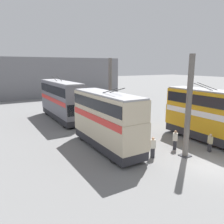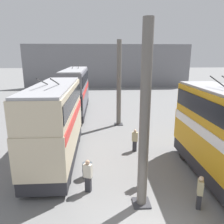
{
  "view_description": "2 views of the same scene",
  "coord_description": "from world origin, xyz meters",
  "px_view_note": "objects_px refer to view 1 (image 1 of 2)",
  "views": [
    {
      "loc": [
        -9.09,
        14.0,
        7.44
      ],
      "look_at": [
        13.27,
        0.61,
        1.83
      ],
      "focal_mm": 35.0,
      "sensor_mm": 36.0,
      "label": 1
    },
    {
      "loc": [
        -6.45,
        1.93,
        6.84
      ],
      "look_at": [
        10.53,
        0.92,
        2.42
      ],
      "focal_mm": 35.0,
      "sensor_mm": 36.0,
      "label": 2
    }
  ],
  "objects_px": {
    "bus_right_mid": "(106,117)",
    "person_by_left_row": "(210,142)",
    "bus_left_far": "(214,114)",
    "oil_drum": "(141,147)",
    "bus_right_far": "(61,98)",
    "person_by_right_row": "(153,147)",
    "person_aisle_midway": "(146,128)",
    "person_aisle_foreground": "(175,139)"
  },
  "relations": [
    {
      "from": "bus_right_mid",
      "to": "person_by_right_row",
      "type": "xyz_separation_m",
      "value": [
        -3.74,
        -2.21,
        -1.95
      ]
    },
    {
      "from": "person_by_left_row",
      "to": "person_aisle_foreground",
      "type": "relative_size",
      "value": 0.92
    },
    {
      "from": "bus_right_far",
      "to": "person_aisle_foreground",
      "type": "distance_m",
      "value": 17.0
    },
    {
      "from": "bus_right_far",
      "to": "person_aisle_midway",
      "type": "relative_size",
      "value": 6.82
    },
    {
      "from": "bus_right_far",
      "to": "person_by_right_row",
      "type": "xyz_separation_m",
      "value": [
        -16.44,
        -2.21,
        -2.05
      ]
    },
    {
      "from": "bus_right_far",
      "to": "oil_drum",
      "type": "relative_size",
      "value": 12.53
    },
    {
      "from": "person_by_right_row",
      "to": "oil_drum",
      "type": "bearing_deg",
      "value": 26.74
    },
    {
      "from": "bus_right_mid",
      "to": "oil_drum",
      "type": "relative_size",
      "value": 9.91
    },
    {
      "from": "person_aisle_midway",
      "to": "bus_left_far",
      "type": "bearing_deg",
      "value": -124.93
    },
    {
      "from": "person_by_left_row",
      "to": "oil_drum",
      "type": "height_order",
      "value": "person_by_left_row"
    },
    {
      "from": "bus_left_far",
      "to": "oil_drum",
      "type": "bearing_deg",
      "value": 78.05
    },
    {
      "from": "bus_right_far",
      "to": "oil_drum",
      "type": "xyz_separation_m",
      "value": [
        -15.09,
        -2.1,
        -2.54
      ]
    },
    {
      "from": "bus_right_mid",
      "to": "person_aisle_foreground",
      "type": "distance_m",
      "value": 6.44
    },
    {
      "from": "person_aisle_midway",
      "to": "bus_right_far",
      "type": "bearing_deg",
      "value": 40.13
    },
    {
      "from": "bus_left_far",
      "to": "bus_right_mid",
      "type": "height_order",
      "value": "bus_left_far"
    },
    {
      "from": "person_by_left_row",
      "to": "bus_right_mid",
      "type": "bearing_deg",
      "value": 165.0
    },
    {
      "from": "bus_left_far",
      "to": "person_aisle_midway",
      "type": "xyz_separation_m",
      "value": [
        5.0,
        4.15,
        -2.04
      ]
    },
    {
      "from": "bus_right_far",
      "to": "person_by_left_row",
      "type": "height_order",
      "value": "bus_right_far"
    },
    {
      "from": "person_aisle_midway",
      "to": "person_by_right_row",
      "type": "height_order",
      "value": "person_by_right_row"
    },
    {
      "from": "person_by_right_row",
      "to": "bus_right_mid",
      "type": "bearing_deg",
      "value": 52.69
    },
    {
      "from": "person_aisle_foreground",
      "to": "oil_drum",
      "type": "xyz_separation_m",
      "value": [
        0.99,
        3.02,
        -0.49
      ]
    },
    {
      "from": "bus_left_far",
      "to": "bus_right_mid",
      "type": "distance_m",
      "value": 10.33
    },
    {
      "from": "person_by_right_row",
      "to": "person_aisle_foreground",
      "type": "relative_size",
      "value": 1.0
    },
    {
      "from": "person_by_right_row",
      "to": "person_by_left_row",
      "type": "distance_m",
      "value": 5.37
    },
    {
      "from": "bus_right_far",
      "to": "bus_left_far",
      "type": "bearing_deg",
      "value": -150.21
    },
    {
      "from": "bus_right_mid",
      "to": "person_by_left_row",
      "type": "relative_size",
      "value": 5.5
    },
    {
      "from": "person_aisle_foreground",
      "to": "person_aisle_midway",
      "type": "bearing_deg",
      "value": 45.6
    },
    {
      "from": "oil_drum",
      "to": "bus_left_far",
      "type": "bearing_deg",
      "value": -101.95
    },
    {
      "from": "person_by_right_row",
      "to": "person_by_left_row",
      "type": "bearing_deg",
      "value": -85.08
    },
    {
      "from": "person_aisle_midway",
      "to": "person_by_right_row",
      "type": "distance_m",
      "value": 5.73
    },
    {
      "from": "bus_left_far",
      "to": "bus_right_far",
      "type": "xyz_separation_m",
      "value": [
        16.66,
        9.54,
        0.08
      ]
    },
    {
      "from": "bus_right_far",
      "to": "person_by_left_row",
      "type": "relative_size",
      "value": 6.96
    },
    {
      "from": "person_by_right_row",
      "to": "oil_drum",
      "type": "relative_size",
      "value": 1.95
    },
    {
      "from": "person_aisle_midway",
      "to": "person_by_right_row",
      "type": "bearing_deg",
      "value": 161.68
    },
    {
      "from": "bus_right_far",
      "to": "oil_drum",
      "type": "bearing_deg",
      "value": -172.09
    },
    {
      "from": "person_by_right_row",
      "to": "person_by_left_row",
      "type": "height_order",
      "value": "person_by_right_row"
    },
    {
      "from": "bus_left_far",
      "to": "person_aisle_foreground",
      "type": "relative_size",
      "value": 5.7
    },
    {
      "from": "bus_right_far",
      "to": "person_by_left_row",
      "type": "bearing_deg",
      "value": -157.86
    },
    {
      "from": "bus_left_far",
      "to": "bus_right_far",
      "type": "relative_size",
      "value": 0.89
    },
    {
      "from": "bus_right_mid",
      "to": "person_aisle_foreground",
      "type": "bearing_deg",
      "value": -123.49
    },
    {
      "from": "bus_right_far",
      "to": "person_aisle_midway",
      "type": "distance_m",
      "value": 13.02
    },
    {
      "from": "person_by_right_row",
      "to": "person_aisle_foreground",
      "type": "distance_m",
      "value": 2.94
    }
  ]
}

